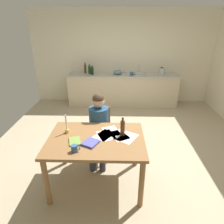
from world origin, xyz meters
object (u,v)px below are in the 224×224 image
Objects in this scene: bottle_oil at (85,69)px; teacup_on_counter at (132,74)px; candlestick at (67,128)px; chair_at_table at (100,130)px; wine_glass_by_kettle at (121,69)px; bottle_wine_red at (92,71)px; dining_table at (96,145)px; wine_glass_near_sink at (125,69)px; mixing_bowl at (118,72)px; sink_unit at (139,73)px; person_seated at (99,125)px; book_magazine at (91,143)px; bottle_vinegar at (90,70)px; coffee_mug at (75,148)px; wine_bottle_on_table at (123,128)px; book_cookery at (75,141)px; stovetop_kettle at (162,71)px.

bottle_oil reaches higher than teacup_on_counter.
candlestick is 3.12m from teacup_on_counter.
wine_glass_by_kettle is (0.41, 2.64, 0.51)m from chair_at_table.
bottle_wine_red is at bearing 99.33° from chair_at_table.
wine_glass_by_kettle reaches higher than dining_table.
mixing_bowl is at bearing -144.95° from wine_glass_near_sink.
candlestick is 0.78× the size of sink_unit.
person_seated is at bearing -90.42° from chair_at_table.
book_magazine is 3.42m from bottle_vinegar.
coffee_mug is 0.73× the size of wine_glass_near_sink.
person_seated is 4.42× the size of bottle_vinegar.
bottle_vinegar is at bearing 124.37° from book_magazine.
candlestick is at bearing 176.47° from wine_bottle_on_table.
wine_bottle_on_table is 1.08× the size of mixing_bowl.
mixing_bowl is at bearing 81.69° from coffee_mug.
wine_glass_by_kettle is (-0.50, 0.15, 0.09)m from sink_unit.
book_cookery is at bearing -102.59° from wine_glass_near_sink.
dining_table is 0.31m from book_cookery.
chair_at_table is (-0.02, 0.72, -0.16)m from dining_table.
wine_glass_by_kettle is (0.62, 3.67, 0.20)m from coffee_mug.
wine_glass_by_kettle reaches higher than chair_at_table.
wine_glass_near_sink is (0.52, 2.64, 0.51)m from chair_at_table.
candlestick is at bearing -86.31° from bottle_oil.
sink_unit is 2.34× the size of wine_glass_by_kettle.
book_cookery is (-0.22, 0.04, -0.00)m from book_magazine.
wine_glass_near_sink is at bearing 87.59° from wine_bottle_on_table.
coffee_mug is at bearing -98.31° from mixing_bowl.
dining_table is 5.07× the size of bottle_wine_red.
mixing_bowl is (0.51, 3.52, 0.15)m from coffee_mug.
mixing_bowl reaches higher than chair_at_table.
candlestick is 0.29m from book_cookery.
candlestick is at bearing -88.62° from bottle_vinegar.
mixing_bowl is (0.30, 2.49, 0.46)m from chair_at_table.
bottle_wine_red is (-1.31, -0.08, 0.09)m from sink_unit.
book_cookery is (0.16, -0.24, -0.07)m from candlestick.
person_seated is 2.61m from bottle_wine_red.
book_cookery is 0.97× the size of stovetop_kettle.
person_seated is 0.64m from wine_bottle_on_table.
book_cookery is (-0.27, -0.10, 0.11)m from dining_table.
bottle_vinegar reaches higher than coffee_mug.
bottle_vinegar is at bearing 91.38° from candlestick.
bottle_wine_red is 1.92m from stovetop_kettle.
bottle_vinegar is at bearing 125.87° from bottle_wine_red.
coffee_mug is at bearing -104.94° from teacup_on_counter.
bottle_wine_red is (0.02, 2.98, 0.17)m from candlestick.
dining_table is 1.10× the size of person_seated.
coffee_mug is at bearing -101.23° from wine_glass_near_sink.
bottle_vinegar reaches higher than book_cookery.
wine_bottle_on_table is 3.28m from bottle_vinegar.
candlestick reaches higher than teacup_on_counter.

